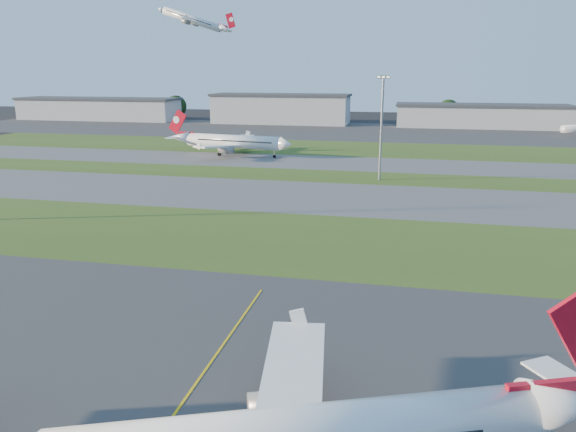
# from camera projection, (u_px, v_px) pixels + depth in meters

# --- Properties ---
(ground) EXTENTS (700.00, 700.00, 0.00)m
(ground) POSITION_uv_depth(u_px,v_px,m) (99.00, 429.00, 43.54)
(ground) COLOR black
(ground) RESTS_ON ground
(apron_near) EXTENTS (300.00, 70.00, 0.01)m
(apron_near) POSITION_uv_depth(u_px,v_px,m) (99.00, 429.00, 43.54)
(apron_near) COLOR #333335
(apron_near) RESTS_ON ground
(grass_strip_a) EXTENTS (300.00, 34.00, 0.01)m
(grass_strip_a) POSITION_uv_depth(u_px,v_px,m) (267.00, 239.00, 92.68)
(grass_strip_a) COLOR #374F1A
(grass_strip_a) RESTS_ON ground
(taxiway_a) EXTENTS (300.00, 32.00, 0.01)m
(taxiway_a) POSITION_uv_depth(u_px,v_px,m) (304.00, 196.00, 123.87)
(taxiway_a) COLOR #515154
(taxiway_a) RESTS_ON ground
(grass_strip_b) EXTENTS (300.00, 18.00, 0.01)m
(grass_strip_b) POSITION_uv_depth(u_px,v_px,m) (322.00, 176.00, 147.50)
(grass_strip_b) COLOR #374F1A
(grass_strip_b) RESTS_ON ground
(taxiway_b) EXTENTS (300.00, 26.00, 0.01)m
(taxiway_b) POSITION_uv_depth(u_px,v_px,m) (334.00, 163.00, 168.29)
(taxiway_b) COLOR #515154
(taxiway_b) RESTS_ON ground
(grass_strip_c) EXTENTS (300.00, 40.00, 0.01)m
(grass_strip_c) POSITION_uv_depth(u_px,v_px,m) (346.00, 149.00, 199.48)
(grass_strip_c) COLOR #374F1A
(grass_strip_c) RESTS_ON ground
(apron_far) EXTENTS (400.00, 80.00, 0.01)m
(apron_far) POSITION_uv_depth(u_px,v_px,m) (362.00, 131.00, 256.18)
(apron_far) COLOR #333335
(apron_far) RESTS_ON ground
(airliner_taxiing) EXTENTS (40.88, 34.42, 12.83)m
(airliner_taxiing) POSITION_uv_depth(u_px,v_px,m) (233.00, 142.00, 182.04)
(airliner_taxiing) COLOR white
(airliner_taxiing) RESTS_ON ground
(airliner_departing) EXTENTS (35.19, 29.84, 10.98)m
(airliner_departing) POSITION_uv_depth(u_px,v_px,m) (193.00, 20.00, 259.50)
(airliner_departing) COLOR white
(light_mast_centre) EXTENTS (3.20, 0.70, 25.80)m
(light_mast_centre) POSITION_uv_depth(u_px,v_px,m) (382.00, 121.00, 138.76)
(light_mast_centre) COLOR gray
(light_mast_centre) RESTS_ON ground
(hangar_far_west) EXTENTS (91.80, 23.00, 12.20)m
(hangar_far_west) POSITION_uv_depth(u_px,v_px,m) (99.00, 109.00, 314.25)
(hangar_far_west) COLOR #A2A4A9
(hangar_far_west) RESTS_ON ground
(hangar_west) EXTENTS (71.40, 23.00, 15.20)m
(hangar_west) POSITION_uv_depth(u_px,v_px,m) (281.00, 109.00, 291.99)
(hangar_west) COLOR #A2A4A9
(hangar_west) RESTS_ON ground
(hangar_east) EXTENTS (81.60, 23.00, 11.20)m
(hangar_east) POSITION_uv_depth(u_px,v_px,m) (482.00, 116.00, 271.66)
(hangar_east) COLOR #A2A4A9
(hangar_east) RESTS_ON ground
(tree_far_west) EXTENTS (11.00, 11.00, 12.00)m
(tree_far_west) POSITION_uv_depth(u_px,v_px,m) (50.00, 106.00, 334.78)
(tree_far_west) COLOR black
(tree_far_west) RESTS_ON ground
(tree_west) EXTENTS (12.10, 12.10, 13.20)m
(tree_west) POSITION_uv_depth(u_px,v_px,m) (176.00, 106.00, 319.84)
(tree_west) COLOR black
(tree_west) RESTS_ON ground
(tree_mid_west) EXTENTS (9.90, 9.90, 10.80)m
(tree_mid_west) POSITION_uv_depth(u_px,v_px,m) (331.00, 111.00, 297.63)
(tree_mid_west) COLOR black
(tree_mid_west) RESTS_ON ground
(tree_mid_east) EXTENTS (11.55, 11.55, 12.60)m
(tree_mid_east) POSITION_uv_depth(u_px,v_px,m) (448.00, 111.00, 287.72)
(tree_mid_east) COLOR black
(tree_mid_east) RESTS_ON ground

